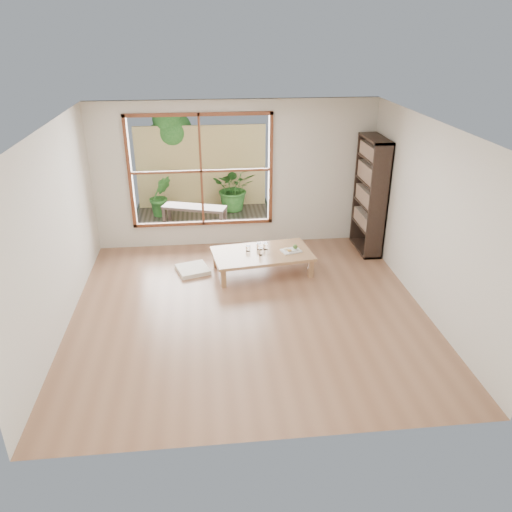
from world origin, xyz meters
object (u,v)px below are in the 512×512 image
Objects in this scene: bookshelf at (370,196)px; food_tray at (292,250)px; garden_bench at (194,209)px; low_table at (262,255)px.

bookshelf is 5.71× the size of food_tray.
bookshelf is at bearing -6.77° from garden_bench.
food_tray is 2.69m from garden_bench.
low_table is 0.50m from food_tray.
low_table is at bearing -44.44° from garden_bench.
food_tray is (0.49, 0.01, 0.06)m from low_table.
bookshelf is at bearing 12.18° from low_table.
bookshelf is at bearing 9.88° from food_tray.
garden_bench is (-1.11, 2.17, 0.06)m from low_table.
bookshelf is 3.48m from garden_bench.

